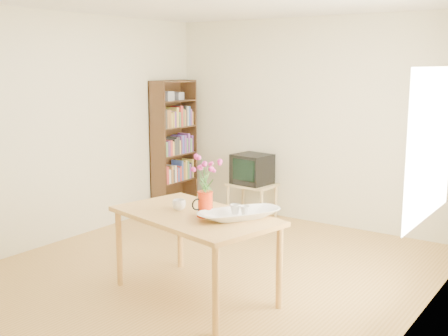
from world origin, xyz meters
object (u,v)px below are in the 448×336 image
Objects in this scene: bowl at (239,193)px; table at (195,223)px; mug at (179,205)px; television at (253,169)px; pitcher at (205,205)px.

table is at bearing -168.35° from bowl.
mug reaches higher than table.
table is at bearing -62.34° from television.
bowl is at bearing 24.52° from table.
bowl is 0.93× the size of television.
pitcher is 0.32m from bowl.
television is at bearing 119.35° from bowl.
table is 3.47× the size of bowl.
bowl reaches higher than mug.
pitcher is at bearing -60.02° from television.
pitcher is 0.44× the size of television.
television is (-0.76, 2.48, -0.14)m from mug.
television is (-0.96, 2.50, -0.01)m from table.
bowl is (0.59, 0.06, 0.17)m from mug.
pitcher is at bearing -179.00° from mug.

